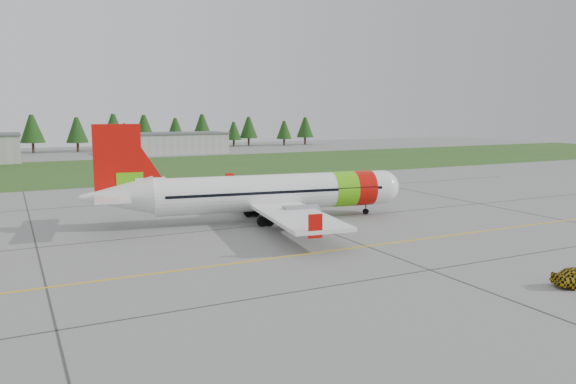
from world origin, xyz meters
TOP-DOWN VIEW (x-y plane):
  - ground at (0.00, 0.00)m, footprint 320.00×320.00m
  - aircraft at (7.22, 22.02)m, footprint 33.39×31.05m
  - grass_strip at (0.00, 82.00)m, footprint 320.00×50.00m
  - taxi_guideline at (0.00, 8.00)m, footprint 120.00×0.25m
  - hangar_east at (25.00, 118.00)m, footprint 24.00×12.00m
  - treeline at (0.00, 138.00)m, footprint 160.00×8.00m

SIDE VIEW (x-z plane):
  - ground at x=0.00m, z-range 0.00..0.00m
  - taxi_guideline at x=0.00m, z-range 0.00..0.02m
  - grass_strip at x=0.00m, z-range 0.00..0.03m
  - hangar_east at x=25.00m, z-range 0.00..5.20m
  - aircraft at x=7.22m, z-range -2.15..8.00m
  - treeline at x=0.00m, z-range 0.00..10.00m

